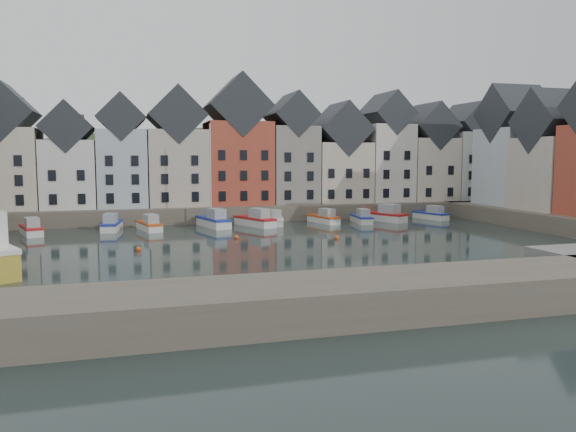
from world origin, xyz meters
name	(u,v)px	position (x,y,z in m)	size (l,w,h in m)	color
ground	(295,249)	(0.00, 0.00, 0.00)	(260.00, 260.00, 0.00)	black
far_quay	(235,210)	(0.00, 30.00, 1.00)	(90.00, 16.00, 2.00)	#554E41
near_wall	(230,307)	(-10.00, -22.00, 1.00)	(50.00, 6.00, 2.00)	#554E41
hillside	(211,296)	(0.02, 56.00, -17.96)	(153.60, 70.40, 64.00)	#22351A
far_terrace	(260,155)	(3.21, 28.00, 8.88)	(72.37, 8.16, 17.78)	beige
right_terrace	(557,154)	(36.00, 8.07, 8.91)	(8.30, 24.25, 16.36)	#B1BDC4
mooring_buoys	(241,241)	(-4.00, 5.33, 0.15)	(20.50, 5.50, 0.50)	#C44817
boat_a	(31,229)	(-25.06, 16.99, 0.65)	(3.34, 5.96, 2.19)	silver
boat_b	(112,225)	(-16.71, 18.61, 0.67)	(2.53, 6.04, 2.25)	silver
boat_c	(150,225)	(-12.46, 17.37, 0.64)	(3.00, 5.85, 2.15)	silver
boat_d	(214,220)	(-4.78, 18.53, 0.83)	(3.65, 6.99, 12.79)	silver
boat_e	(256,220)	(0.33, 18.05, 0.74)	(4.42, 6.71, 2.47)	silver
boat_f	(276,220)	(3.08, 18.72, 0.63)	(2.87, 5.78, 2.13)	silver
boat_g	(324,218)	(9.60, 18.93, 0.63)	(3.05, 5.77, 2.12)	silver
boat_h	(362,218)	(14.37, 17.77, 0.62)	(2.33, 5.60, 2.09)	silver
boat_i	(384,216)	(18.01, 18.58, 0.77)	(4.72, 6.96, 2.58)	silver
boat_j	(431,215)	(25.41, 19.21, 0.63)	(3.09, 5.74, 2.11)	silver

